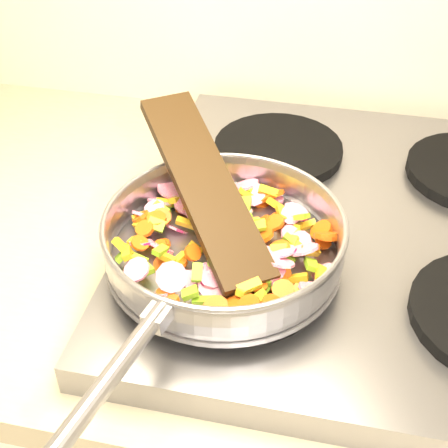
# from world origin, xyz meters

# --- Properties ---
(cooktop) EXTENTS (0.60, 0.60, 0.04)m
(cooktop) POSITION_xyz_m (-0.70, 1.67, 0.92)
(cooktop) COLOR #939399
(cooktop) RESTS_ON counter_top
(grate_fl) EXTENTS (0.19, 0.19, 0.02)m
(grate_fl) POSITION_xyz_m (-0.84, 1.52, 0.95)
(grate_fl) COLOR black
(grate_fl) RESTS_ON cooktop
(grate_bl) EXTENTS (0.19, 0.19, 0.02)m
(grate_bl) POSITION_xyz_m (-0.84, 1.81, 0.95)
(grate_bl) COLOR black
(grate_bl) RESTS_ON cooktop
(saute_pan) EXTENTS (0.31, 0.48, 0.06)m
(saute_pan) POSITION_xyz_m (-0.87, 1.54, 0.99)
(saute_pan) COLOR #9E9EA5
(saute_pan) RESTS_ON grate_fl
(vegetable_heap) EXTENTS (0.26, 0.26, 0.06)m
(vegetable_heap) POSITION_xyz_m (-0.86, 1.56, 0.98)
(vegetable_heap) COLOR #C21253
(vegetable_heap) RESTS_ON saute_pan
(wooden_spatula) EXTENTS (0.21, 0.26, 0.10)m
(wooden_spatula) POSITION_xyz_m (-0.90, 1.59, 1.02)
(wooden_spatula) COLOR black
(wooden_spatula) RESTS_ON saute_pan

